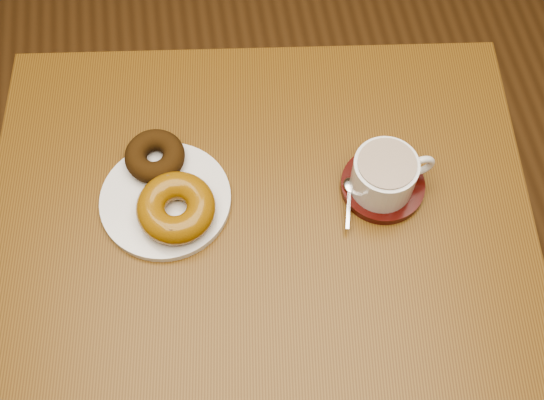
{
  "coord_description": "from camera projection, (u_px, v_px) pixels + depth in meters",
  "views": [
    {
      "loc": [
        -0.14,
        -0.59,
        1.76
      ],
      "look_at": [
        -0.07,
        -0.11,
        0.82
      ],
      "focal_mm": 45.0,
      "sensor_mm": 36.0,
      "label": 1
    }
  ],
  "objects": [
    {
      "name": "saucer",
      "position": [
        382.0,
        186.0,
        1.08
      ],
      "size": [
        0.16,
        0.16,
        0.01
      ],
      "primitive_type": "cylinder",
      "rotation": [
        0.0,
        0.0,
        0.19
      ],
      "color": "#3B0B08",
      "rests_on": "cafe_table"
    },
    {
      "name": "coffee_cup",
      "position": [
        385.0,
        174.0,
        1.04
      ],
      "size": [
        0.13,
        0.1,
        0.07
      ],
      "rotation": [
        0.0,
        0.0,
        0.1
      ],
      "color": "white",
      "rests_on": "saucer"
    },
    {
      "name": "teaspoon",
      "position": [
        349.0,
        190.0,
        1.06
      ],
      "size": [
        0.03,
        0.09,
        0.01
      ],
      "rotation": [
        0.0,
        0.0,
        -0.25
      ],
      "color": "silver",
      "rests_on": "saucer"
    },
    {
      "name": "cafe_table",
      "position": [
        261.0,
        241.0,
        1.18
      ],
      "size": [
        0.93,
        0.74,
        0.8
      ],
      "rotation": [
        0.0,
        0.0,
        -0.12
      ],
      "color": "brown",
      "rests_on": "ground"
    },
    {
      "name": "donut_caramel",
      "position": [
        176.0,
        208.0,
        1.03
      ],
      "size": [
        0.14,
        0.14,
        0.04
      ],
      "rotation": [
        0.0,
        0.0,
        0.16
      ],
      "color": "#8B5C0F",
      "rests_on": "donut_plate"
    },
    {
      "name": "ground",
      "position": [
        292.0,
        303.0,
        1.84
      ],
      "size": [
        6.0,
        6.0,
        0.0
      ],
      "primitive_type": "plane",
      "color": "brown",
      "rests_on": "ground"
    },
    {
      "name": "donut_cinnamon",
      "position": [
        155.0,
        156.0,
        1.08
      ],
      "size": [
        0.11,
        0.11,
        0.03
      ],
      "primitive_type": "torus",
      "rotation": [
        0.0,
        0.0,
        0.17
      ],
      "color": "#321E0A",
      "rests_on": "donut_plate"
    },
    {
      "name": "donut_plate",
      "position": [
        166.0,
        200.0,
        1.07
      ],
      "size": [
        0.28,
        0.28,
        0.01
      ],
      "primitive_type": "cylinder",
      "rotation": [
        0.0,
        0.0,
        -0.5
      ],
      "color": "white",
      "rests_on": "cafe_table"
    }
  ]
}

